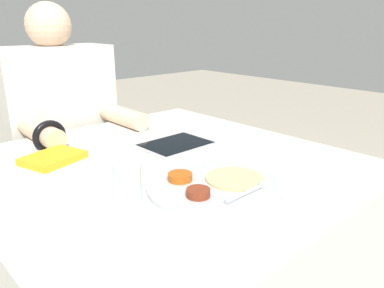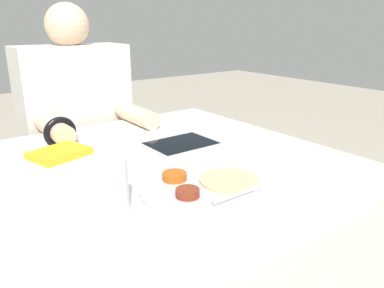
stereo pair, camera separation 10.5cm
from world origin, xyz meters
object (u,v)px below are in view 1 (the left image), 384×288
Objects in this scene: red_notebook at (53,158)px; tablet_device at (176,145)px; thali_tray at (214,185)px; person_diner at (65,165)px; drinking_glass at (127,189)px.

red_notebook reaches higher than tablet_device.
person_diner is at bearing 90.17° from thali_tray.
person_diner is 0.91m from drinking_glass.
red_notebook is at bearing 115.46° from thali_tray.
drinking_glass is at bearing -92.25° from red_notebook.
thali_tray is at bearing -114.37° from tablet_device.
thali_tray is 0.27× the size of person_diner.
red_notebook is 0.15× the size of person_diner.
drinking_glass is at bearing -142.54° from tablet_device.
red_notebook is 0.42m from drinking_glass.
tablet_device is (0.14, 0.31, -0.00)m from thali_tray.
red_notebook is at bearing 87.75° from drinking_glass.
person_diner is at bearing 104.45° from tablet_device.
tablet_device is at bearing 65.63° from thali_tray.
thali_tray is 0.50m from red_notebook.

